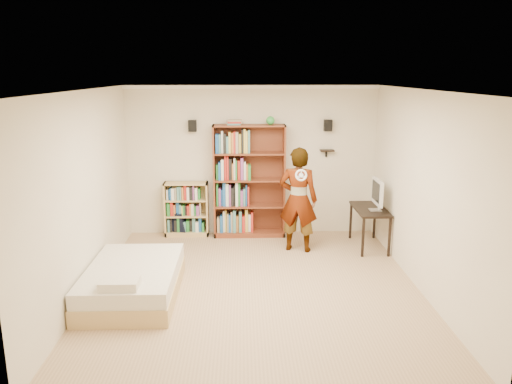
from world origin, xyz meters
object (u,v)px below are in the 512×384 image
(tall_bookshelf, at_px, (249,181))
(low_bookshelf, at_px, (187,209))
(daybed, at_px, (133,277))
(computer_desk, at_px, (369,228))
(person, at_px, (298,200))

(tall_bookshelf, height_order, low_bookshelf, tall_bookshelf)
(low_bookshelf, relative_size, daybed, 0.55)
(computer_desk, bearing_deg, person, -174.53)
(low_bookshelf, distance_m, person, 2.15)
(low_bookshelf, xyz_separation_m, person, (1.94, -0.85, 0.38))
(daybed, bearing_deg, computer_desk, 26.82)
(low_bookshelf, height_order, person, person)
(daybed, bearing_deg, tall_bookshelf, 57.81)
(tall_bookshelf, distance_m, computer_desk, 2.25)
(low_bookshelf, distance_m, computer_desk, 3.26)
(computer_desk, xyz_separation_m, daybed, (-3.62, -1.83, -0.08))
(person, bearing_deg, low_bookshelf, -7.31)
(computer_desk, bearing_deg, low_bookshelf, 166.99)
(tall_bookshelf, height_order, person, tall_bookshelf)
(tall_bookshelf, distance_m, person, 1.15)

